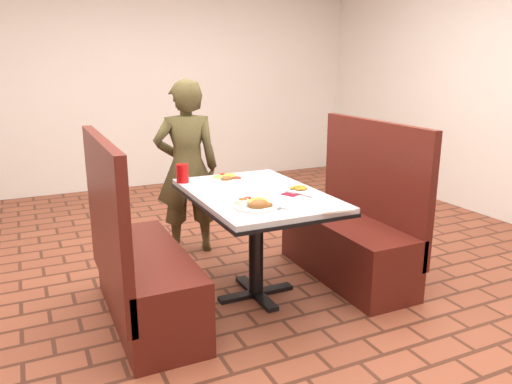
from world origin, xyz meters
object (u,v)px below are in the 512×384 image
booth_bench_right (352,234)px  far_dinner_plate (228,177)px  booth_bench_left (140,271)px  plantain_plate (299,189)px  near_dinner_plate (256,202)px  dining_table (256,206)px  diner_person (187,168)px  red_tumbler (182,173)px

booth_bench_right → far_dinner_plate: 1.03m
booth_bench_left → plantain_plate: (1.07, -0.09, 0.43)m
booth_bench_left → near_dinner_plate: (0.65, -0.31, 0.45)m
dining_table → far_dinner_plate: bearing=95.7°
booth_bench_left → far_dinner_plate: booth_bench_left is taller
dining_table → far_dinner_plate: 0.42m
near_dinner_plate → plantain_plate: near_dinner_plate is taller
diner_person → far_dinner_plate: diner_person is taller
plantain_plate → red_tumbler: red_tumbler is taller
near_dinner_plate → dining_table: bearing=64.3°
diner_person → plantain_plate: size_ratio=7.46×
dining_table → diner_person: size_ratio=0.83×
booth_bench_left → near_dinner_plate: 0.85m
booth_bench_right → near_dinner_plate: size_ratio=4.16×
booth_bench_left → diner_person: diner_person is taller
near_dinner_plate → red_tumbler: bearing=104.9°
plantain_plate → far_dinner_plate: bearing=122.6°
near_dinner_plate → far_dinner_plate: near_dinner_plate is taller
booth_bench_right → far_dinner_plate: (-0.84, 0.40, 0.44)m
diner_person → red_tumbler: bearing=82.1°
plantain_plate → red_tumbler: (-0.64, 0.56, 0.05)m
booth_bench_right → plantain_plate: bearing=-170.1°
plantain_plate → near_dinner_plate: bearing=-152.4°
dining_table → booth_bench_left: 0.86m
near_dinner_plate → far_dinner_plate: 0.72m
near_dinner_plate → booth_bench_left: bearing=154.1°
booth_bench_right → booth_bench_left: bearing=180.0°
booth_bench_right → plantain_plate: booth_bench_right is taller
dining_table → red_tumbler: size_ratio=9.21×
booth_bench_left → far_dinner_plate: 0.97m
booth_bench_left → plantain_plate: size_ratio=6.14×
booth_bench_right → diner_person: diner_person is taller
diner_person → red_tumbler: (-0.21, -0.55, 0.09)m
dining_table → booth_bench_right: (0.80, 0.00, -0.32)m
booth_bench_left → far_dinner_plate: bearing=27.9°
dining_table → booth_bench_left: (-0.80, 0.00, -0.32)m
booth_bench_left → booth_bench_right: 1.60m
booth_bench_left → red_tumbler: 0.81m
near_dinner_plate → booth_bench_right: bearing=18.3°
diner_person → red_tumbler: size_ratio=11.07×
plantain_plate → red_tumbler: 0.85m
diner_person → plantain_plate: bearing=123.4°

